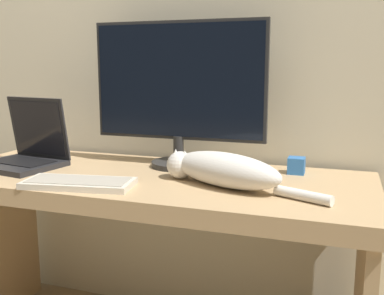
{
  "coord_description": "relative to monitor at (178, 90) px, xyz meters",
  "views": [
    {
      "loc": [
        0.66,
        -1.11,
        1.09
      ],
      "look_at": [
        0.18,
        0.28,
        0.82
      ],
      "focal_mm": 42.0,
      "sensor_mm": 36.0,
      "label": 1
    }
  ],
  "objects": [
    {
      "name": "monitor",
      "position": [
        0.0,
        0.0,
        0.0
      ],
      "size": [
        0.68,
        0.21,
        0.55
      ],
      "color": "#282828",
      "rests_on": "desk"
    },
    {
      "name": "cat",
      "position": [
        0.23,
        -0.23,
        -0.24
      ],
      "size": [
        0.56,
        0.28,
        0.11
      ],
      "rotation": [
        0.0,
        0.0,
        -0.39
      ],
      "color": "silver",
      "rests_on": "desk"
    },
    {
      "name": "wall_back",
      "position": [
        -0.05,
        0.2,
        0.3
      ],
      "size": [
        6.4,
        0.06,
        2.6
      ],
      "color": "beige",
      "rests_on": "ground_plane"
    },
    {
      "name": "desk",
      "position": [
        -0.05,
        -0.17,
        -0.44
      ],
      "size": [
        1.56,
        0.62,
        0.71
      ],
      "color": "tan",
      "rests_on": "ground_plane"
    },
    {
      "name": "external_keyboard",
      "position": [
        -0.2,
        -0.38,
        -0.28
      ],
      "size": [
        0.37,
        0.2,
        0.02
      ],
      "rotation": [
        0.0,
        0.0,
        0.16
      ],
      "color": "beige",
      "rests_on": "desk"
    },
    {
      "name": "laptop",
      "position": [
        -0.57,
        -0.19,
        -0.24
      ],
      "size": [
        0.33,
        0.29,
        0.26
      ],
      "rotation": [
        0.0,
        0.0,
        -0.17
      ],
      "color": "#232326",
      "rests_on": "desk"
    },
    {
      "name": "small_toy",
      "position": [
        0.44,
        0.03,
        -0.26
      ],
      "size": [
        0.06,
        0.06,
        0.06
      ],
      "color": "#2D6BB7",
      "rests_on": "desk"
    }
  ]
}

